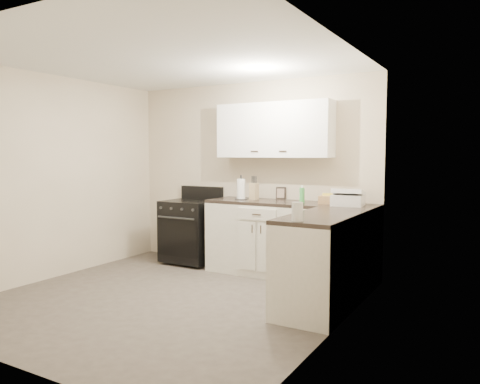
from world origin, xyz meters
The scene contains 21 objects.
floor centered at (0.00, 0.00, 0.00)m, with size 3.60×3.60×0.00m, color #473F38.
ceiling centered at (0.00, 0.00, 2.50)m, with size 3.60×3.60×0.00m, color white.
wall_back centered at (0.00, 1.80, 1.25)m, with size 3.60×3.60×0.00m, color beige.
wall_right centered at (1.80, 0.00, 1.25)m, with size 3.60×3.60×0.00m, color beige.
wall_left centered at (-1.80, 0.00, 1.25)m, with size 3.60×3.60×0.00m, color beige.
wall_front centered at (0.00, -1.80, 1.25)m, with size 3.60×3.60×0.00m, color beige.
base_cabinets_back centered at (0.43, 1.50, 0.45)m, with size 1.55×0.60×0.90m, color silver.
base_cabinets_right centered at (1.50, 0.85, 0.45)m, with size 0.60×1.90×0.90m, color silver.
countertop_back centered at (0.43, 1.50, 0.92)m, with size 1.55×0.60×0.04m, color black.
countertop_right centered at (1.50, 0.85, 0.92)m, with size 0.60×1.90×0.04m, color black.
upper_cabinets centered at (0.43, 1.65, 1.84)m, with size 1.55×0.30×0.70m, color white.
stove centered at (-0.79, 1.48, 0.46)m, with size 0.70×0.60×0.85m, color black.
knife_block centered at (0.18, 1.56, 1.05)m, with size 0.10×0.09×0.22m, color tan.
paper_towel centered at (0.03, 1.49, 1.08)m, with size 0.11×0.11×0.27m, color white.
soap_bottle centered at (0.90, 1.46, 1.03)m, with size 0.06×0.06×0.19m, color green.
picture_frame centered at (0.48, 1.76, 1.02)m, with size 0.13×0.02×0.16m, color black.
wicker_basket centered at (1.24, 1.55, 0.99)m, with size 0.28×0.19×0.09m, color tan.
countertop_grill centered at (1.47, 1.45, 1.00)m, with size 0.34×0.32×0.13m, color white.
glass_jar centered at (1.46, 0.00, 1.02)m, with size 0.10×0.10×0.17m, color silver.
oven_mitt_near centered at (1.18, 0.30, 0.52)m, with size 0.02×0.14×0.25m, color black.
oven_mitt_far centered at (1.18, 0.45, 0.48)m, with size 0.02×0.17×0.29m, color black.
Camera 1 is at (3.07, -3.81, 1.53)m, focal length 35.00 mm.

